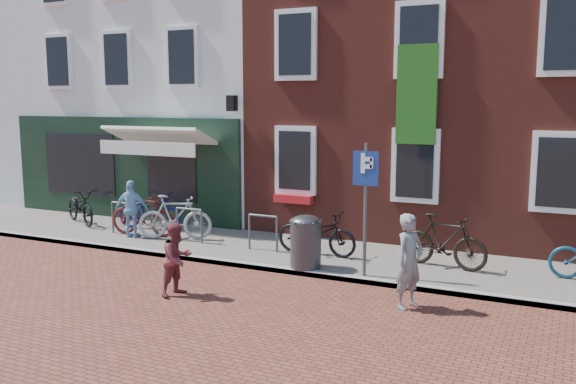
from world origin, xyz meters
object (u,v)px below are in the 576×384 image
at_px(litter_bin, 306,239).
at_px(bicycle_2, 150,211).
at_px(bicycle_3, 175,217).
at_px(bicycle_5, 444,241).
at_px(parking_sign, 366,189).
at_px(bicycle_0, 80,206).
at_px(bicycle_1, 143,214).
at_px(bicycle_4, 317,233).
at_px(cafe_person, 132,209).
at_px(woman, 409,261).
at_px(boy, 177,259).

height_order(litter_bin, bicycle_2, litter_bin).
relative_size(litter_bin, bicycle_3, 0.64).
relative_size(bicycle_2, bicycle_5, 1.03).
xyz_separation_m(parking_sign, bicycle_2, (-6.50, 1.75, -1.21)).
height_order(bicycle_0, bicycle_1, bicycle_1).
bearing_deg(bicycle_4, cafe_person, 96.69).
xyz_separation_m(woman, bicycle_0, (-9.86, 2.69, -0.22)).
relative_size(woman, bicycle_2, 0.86).
bearing_deg(parking_sign, bicycle_1, 170.53).
bearing_deg(bicycle_0, woman, -77.86).
bearing_deg(bicycle_3, cafe_person, 81.38).
height_order(bicycle_0, bicycle_4, same).
xyz_separation_m(parking_sign, bicycle_0, (-8.69, 1.52, -1.21)).
bearing_deg(litter_bin, bicycle_5, 25.58).
distance_m(bicycle_2, bicycle_5, 7.78).
distance_m(cafe_person, bicycle_4, 4.83).
distance_m(litter_bin, boy, 2.76).
xyz_separation_m(litter_bin, parking_sign, (1.27, -0.06, 1.10)).
distance_m(woman, bicycle_2, 8.21).
distance_m(litter_bin, bicycle_2, 5.50).
relative_size(boy, bicycle_5, 0.73).
bearing_deg(bicycle_1, bicycle_2, 20.01).
relative_size(boy, cafe_person, 0.93).
height_order(bicycle_1, bicycle_2, bicycle_1).
distance_m(boy, bicycle_1, 4.72).
height_order(parking_sign, bicycle_1, parking_sign).
xyz_separation_m(litter_bin, bicycle_3, (-3.93, 1.00, -0.05)).
height_order(boy, cafe_person, cafe_person).
bearing_deg(cafe_person, boy, 121.90).
relative_size(litter_bin, cafe_person, 0.81).
relative_size(bicycle_1, bicycle_2, 0.97).
height_order(woman, boy, woman).
bearing_deg(bicycle_2, woman, -117.44).
xyz_separation_m(woman, bicycle_1, (-7.31, 2.19, -0.16)).
relative_size(bicycle_3, bicycle_4, 0.97).
height_order(parking_sign, bicycle_3, parking_sign).
relative_size(woman, cafe_person, 1.13).
distance_m(bicycle_4, bicycle_5, 2.74).
distance_m(boy, bicycle_4, 3.64).
bearing_deg(bicycle_2, bicycle_0, 89.47).
xyz_separation_m(litter_bin, woman, (2.44, -1.23, 0.11)).
relative_size(parking_sign, bicycle_1, 1.42).
bearing_deg(bicycle_4, woman, -128.53).
relative_size(litter_bin, bicycle_0, 0.62).
xyz_separation_m(boy, bicycle_1, (-3.38, 3.29, -0.02)).
distance_m(parking_sign, bicycle_2, 6.84).
bearing_deg(cafe_person, bicycle_3, 176.78).
bearing_deg(bicycle_1, parking_sign, -105.74).
bearing_deg(bicycle_0, bicycle_4, -65.65).
xyz_separation_m(woman, bicycle_4, (-2.65, 2.31, -0.22)).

